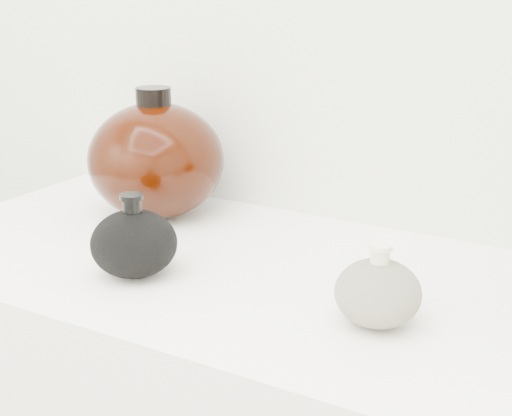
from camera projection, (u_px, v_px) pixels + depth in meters
The scene contains 3 objects.
black_gourd_vase at pixel (134, 243), 0.95m from camera, with size 0.15×0.15×0.11m.
cream_gourd_vase at pixel (378, 292), 0.82m from camera, with size 0.13×0.13×0.10m.
left_round_pot at pixel (156, 160), 1.18m from camera, with size 0.25×0.25×0.22m.
Camera 1 is at (0.40, 0.16, 1.29)m, focal length 50.00 mm.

